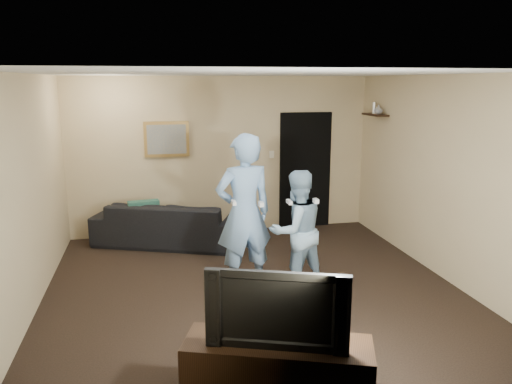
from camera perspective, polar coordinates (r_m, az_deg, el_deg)
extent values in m
plane|color=black|center=(6.33, -0.41, -10.85)|extent=(5.00, 5.00, 0.00)
cube|color=silver|center=(5.81, -0.45, 13.40)|extent=(5.00, 5.00, 0.04)
cube|color=tan|center=(8.36, -3.92, 4.17)|extent=(5.00, 0.04, 2.60)
cube|color=tan|center=(3.61, 7.73, -7.19)|extent=(5.00, 0.04, 2.60)
cube|color=tan|center=(5.96, -24.66, -0.35)|extent=(0.04, 5.00, 2.60)
cube|color=tan|center=(6.88, 20.41, 1.60)|extent=(0.04, 5.00, 2.60)
imported|color=black|center=(7.96, -9.74, -3.49)|extent=(2.50, 1.71, 0.68)
cube|color=#194C41|center=(7.92, -12.67, -2.64)|extent=(0.49, 0.23, 0.47)
cube|color=olive|center=(8.22, -10.18, 5.96)|extent=(0.72, 0.05, 0.57)
cube|color=slate|center=(8.19, -10.17, 5.94)|extent=(0.62, 0.01, 0.47)
cube|color=black|center=(8.70, 5.63, 2.46)|extent=(0.90, 0.06, 2.00)
cube|color=silver|center=(8.50, 1.80, 4.32)|extent=(0.08, 0.02, 0.12)
cube|color=black|center=(8.31, 13.46, 8.59)|extent=(0.20, 0.60, 0.03)
imported|color=#9D9DA1|center=(8.21, 13.82, 9.14)|extent=(0.15, 0.15, 0.14)
cylinder|color=silver|center=(8.35, 13.35, 9.34)|extent=(0.06, 0.06, 0.18)
cube|color=black|center=(4.21, 2.47, -19.92)|extent=(1.55, 0.96, 0.53)
imported|color=black|center=(3.94, 2.55, -12.79)|extent=(1.07, 0.51, 0.63)
imported|color=#779FCF|center=(5.98, -1.39, -2.47)|extent=(0.77, 0.57, 1.93)
cube|color=white|center=(5.69, -2.56, -1.22)|extent=(0.04, 0.14, 0.04)
cube|color=white|center=(5.76, 0.58, -1.40)|extent=(0.05, 0.09, 0.05)
imported|color=#8BAECA|center=(6.08, 4.65, -4.41)|extent=(0.85, 0.74, 1.49)
cube|color=white|center=(5.72, 3.82, -1.15)|extent=(0.04, 0.14, 0.04)
cube|color=white|center=(5.82, 6.85, -1.01)|extent=(0.05, 0.09, 0.05)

